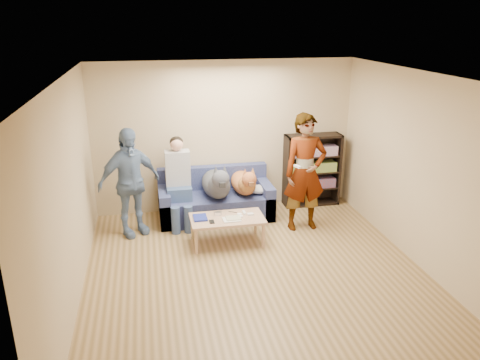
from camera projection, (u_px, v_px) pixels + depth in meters
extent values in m
plane|color=olive|center=(258.00, 277.00, 6.19)|extent=(5.00, 5.00, 0.00)
plane|color=white|center=(261.00, 78.00, 5.34)|extent=(5.00, 5.00, 0.00)
plane|color=tan|center=(225.00, 137.00, 8.08)|extent=(4.50, 0.00, 4.50)
plane|color=tan|center=(340.00, 297.00, 3.45)|extent=(4.50, 0.00, 4.50)
plane|color=tan|center=(68.00, 198.00, 5.34)|extent=(0.00, 5.00, 5.00)
plane|color=tan|center=(424.00, 173.00, 6.19)|extent=(0.00, 5.00, 5.00)
ellipsoid|color=#A2A2A7|center=(259.00, 189.00, 7.93)|extent=(0.36, 0.31, 0.13)
imported|color=gray|center=(305.00, 173.00, 7.35)|extent=(0.70, 0.47, 1.88)
imported|color=#6789A5|center=(129.00, 183.00, 7.16)|extent=(1.08, 0.83, 1.71)
cube|color=white|center=(297.00, 166.00, 7.07)|extent=(0.09, 0.13, 0.03)
cube|color=navy|center=(200.00, 218.00, 6.95)|extent=(0.20, 0.26, 0.03)
cube|color=silver|center=(232.00, 219.00, 6.90)|extent=(0.26, 0.20, 0.02)
cube|color=#BCB896|center=(233.00, 218.00, 6.92)|extent=(0.22, 0.17, 0.01)
cube|color=silver|center=(218.00, 214.00, 7.07)|extent=(0.11, 0.06, 0.05)
cube|color=white|center=(244.00, 213.00, 7.13)|extent=(0.04, 0.13, 0.03)
cube|color=white|center=(250.00, 214.00, 7.07)|extent=(0.09, 0.06, 0.03)
cylinder|color=white|center=(241.00, 216.00, 7.00)|extent=(0.07, 0.07, 0.02)
cylinder|color=white|center=(239.00, 214.00, 7.08)|extent=(0.07, 0.07, 0.02)
cylinder|color=orange|center=(228.00, 222.00, 6.83)|extent=(0.13, 0.06, 0.01)
cylinder|color=black|center=(233.00, 212.00, 7.18)|extent=(0.13, 0.08, 0.01)
cube|color=black|center=(212.00, 222.00, 6.83)|extent=(0.07, 0.12, 0.02)
cube|color=#515B93|center=(216.00, 206.00, 7.97)|extent=(1.90, 0.85, 0.42)
cube|color=#515B93|center=(212.00, 177.00, 8.15)|extent=(1.90, 0.18, 0.40)
cube|color=#515B93|center=(165.00, 205.00, 7.78)|extent=(0.18, 0.85, 0.58)
cube|color=#515B93|center=(265.00, 198.00, 8.11)|extent=(0.18, 0.85, 0.58)
cube|color=#3E5B89|center=(179.00, 192.00, 7.68)|extent=(0.40, 0.38, 0.22)
cylinder|color=#3C5184|center=(176.00, 221.00, 7.38)|extent=(0.14, 0.14, 0.47)
cylinder|color=#3B4B83|center=(188.00, 220.00, 7.41)|extent=(0.14, 0.14, 0.47)
cube|color=silver|center=(178.00, 168.00, 7.64)|extent=(0.40, 0.24, 0.58)
sphere|color=#E2A387|center=(177.00, 144.00, 7.51)|extent=(0.21, 0.21, 0.21)
ellipsoid|color=black|center=(176.00, 142.00, 7.53)|extent=(0.22, 0.22, 0.19)
ellipsoid|color=#46474F|center=(216.00, 184.00, 7.81)|extent=(0.46, 0.96, 0.40)
sphere|color=#464950|center=(219.00, 185.00, 7.47)|extent=(0.35, 0.35, 0.35)
sphere|color=#4D4E57|center=(221.00, 179.00, 7.26)|extent=(0.28, 0.28, 0.28)
cube|color=black|center=(222.00, 184.00, 7.16)|extent=(0.09, 0.13, 0.08)
cone|color=#4B4D55|center=(216.00, 170.00, 7.22)|extent=(0.09, 0.09, 0.13)
cone|color=#474A50|center=(225.00, 169.00, 7.25)|extent=(0.09, 0.09, 0.13)
cylinder|color=#4F535A|center=(212.00, 178.00, 8.21)|extent=(0.05, 0.31, 0.18)
ellipsoid|color=#C3633B|center=(243.00, 183.00, 7.94)|extent=(0.39, 0.82, 0.34)
sphere|color=#C7873C|center=(247.00, 184.00, 7.64)|extent=(0.30, 0.30, 0.30)
sphere|color=#A95733|center=(249.00, 179.00, 7.45)|extent=(0.24, 0.24, 0.24)
cube|color=brown|center=(251.00, 184.00, 7.35)|extent=(0.08, 0.11, 0.07)
cone|color=#AF6B35|center=(245.00, 172.00, 7.42)|extent=(0.08, 0.08, 0.11)
cone|color=#B56D37|center=(253.00, 171.00, 7.44)|extent=(0.08, 0.08, 0.11)
cylinder|color=#BB5E39|center=(239.00, 177.00, 8.32)|extent=(0.05, 0.27, 0.16)
cube|color=tan|center=(227.00, 219.00, 6.99)|extent=(1.10, 0.60, 0.04)
cylinder|color=tan|center=(196.00, 242.00, 6.74)|extent=(0.05, 0.05, 0.38)
cylinder|color=tan|center=(263.00, 236.00, 6.93)|extent=(0.05, 0.05, 0.38)
cylinder|color=tan|center=(193.00, 227.00, 7.20)|extent=(0.05, 0.05, 0.38)
cylinder|color=tan|center=(256.00, 222.00, 7.39)|extent=(0.05, 0.05, 0.38)
cube|color=black|center=(286.00, 172.00, 8.33)|extent=(0.04, 0.34, 1.30)
cube|color=black|center=(337.00, 168.00, 8.51)|extent=(0.04, 0.34, 1.30)
cube|color=black|center=(314.00, 136.00, 8.21)|extent=(1.00, 0.34, 0.04)
cube|color=black|center=(310.00, 202.00, 8.62)|extent=(1.00, 0.34, 0.04)
cube|color=black|center=(309.00, 167.00, 8.56)|extent=(1.00, 0.02, 1.30)
cube|color=black|center=(311.00, 187.00, 8.52)|extent=(0.94, 0.32, 0.03)
cube|color=black|center=(312.00, 172.00, 8.43)|extent=(0.94, 0.32, 0.02)
cube|color=black|center=(313.00, 156.00, 8.33)|extent=(0.94, 0.32, 0.02)
cube|color=#B23333|center=(312.00, 183.00, 8.47)|extent=(0.84, 0.24, 0.17)
cube|color=gold|center=(312.00, 167.00, 8.38)|extent=(0.84, 0.24, 0.17)
cube|color=#994C99|center=(313.00, 151.00, 8.28)|extent=(0.84, 0.24, 0.17)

